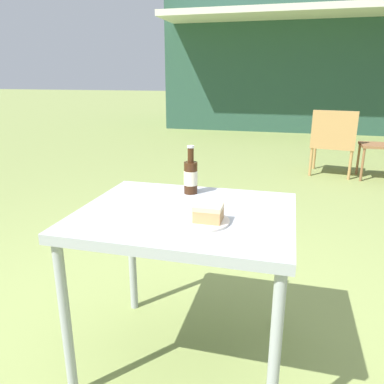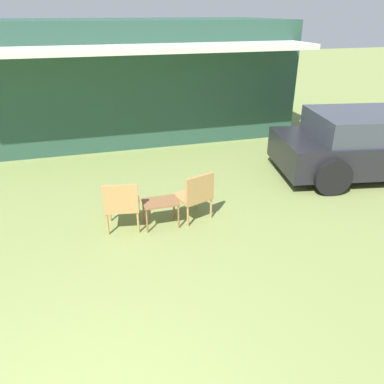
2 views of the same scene
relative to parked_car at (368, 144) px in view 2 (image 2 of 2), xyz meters
The scene contains 5 objects.
cabin_building 6.51m from the parked_car, 133.35° to the left, with size 8.57×4.94×2.96m.
parked_car is the anchor object (origin of this frame).
wicker_chair_cushioned 5.29m from the parked_car, behind, with size 0.60×0.55×0.84m.
wicker_chair_plain 4.13m from the parked_car, 167.30° to the right, with size 0.65×0.62×0.84m.
garden_side_table 4.72m from the parked_car, 168.46° to the right, with size 0.56×0.38×0.44m.
Camera 2 is at (0.57, -1.57, 3.17)m, focal length 35.00 mm.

